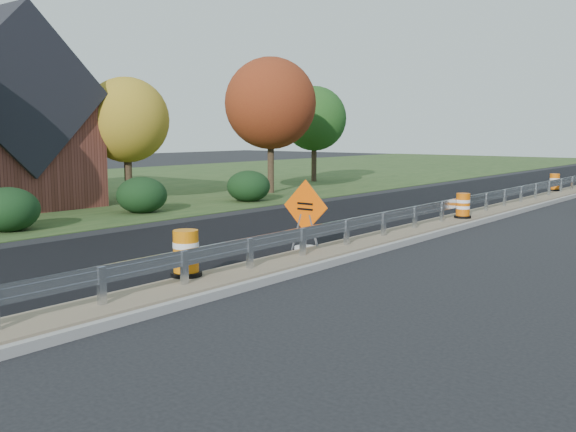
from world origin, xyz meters
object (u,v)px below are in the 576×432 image
Objects in this scene: caution_sign at (305,234)px; barrel_median_mid at (463,206)px; barrel_median_far at (554,183)px; barrel_median_near at (186,254)px.

caution_sign is 8.12m from barrel_median_mid.
barrel_median_far is (-0.73, 13.35, 0.00)m from barrel_median_mid.
barrel_median_near is at bearing -90.00° from barrel_median_far.
barrel_median_far reaches higher than barrel_median_mid.
barrel_median_near is at bearing -93.27° from barrel_median_mid.
caution_sign reaches higher than barrel_median_near.
caution_sign is 4.76m from barrel_median_near.
barrel_median_mid is at bearing 81.39° from caution_sign.
caution_sign is at bearing -90.94° from barrel_median_far.
barrel_median_near is 12.82m from barrel_median_mid.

